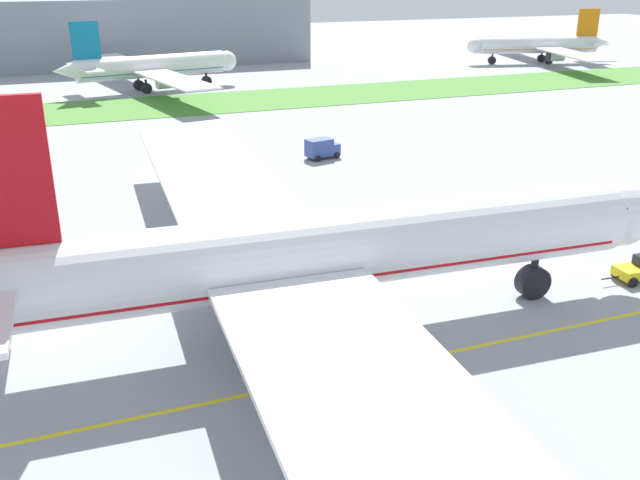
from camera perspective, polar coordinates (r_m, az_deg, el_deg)
The scene contains 10 objects.
ground_plane at distance 51.52m, azimuth 5.03°, elevation -9.63°, with size 600.00×600.00×0.00m, color #9399A0.
apron_taxi_line at distance 50.94m, azimuth 5.41°, elevation -10.04°, with size 280.00×0.36×0.01m, color yellow.
grass_median_strip at distance 147.41m, azimuth -13.08°, elevation 10.44°, with size 320.00×24.00×0.10m, color #4C8438.
airliner_foreground at distance 51.89m, azimuth -1.68°, elevation -1.25°, with size 62.16×99.39×19.22m.
pushback_tug at distance 69.41m, azimuth 24.35°, elevation -2.17°, with size 5.97×2.72×2.21m.
ground_crew_wingwalker_port at distance 57.83m, azimuth -8.19°, elevation -4.96°, with size 0.55×0.44×1.72m.
service_truck_baggage_loader at distance 103.72m, azimuth 0.15°, elevation 7.43°, with size 5.27×3.43×2.94m.
parked_airliner_far_centre at distance 165.92m, azimuth -13.55°, elevation 13.40°, with size 41.58×65.28×15.60m.
parked_airliner_far_right at distance 218.46m, azimuth 17.28°, elevation 14.76°, with size 42.13×66.97×14.92m.
terminal_building at distance 210.78m, azimuth -15.73°, elevation 15.79°, with size 104.24×20.00×18.00m, color gray.
Camera 1 is at (-19.90, -39.52, 26.40)m, focal length 39.69 mm.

